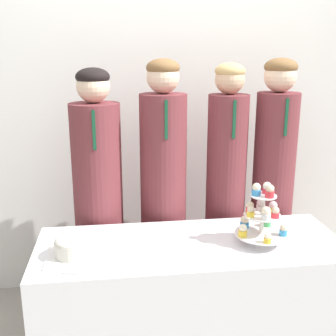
# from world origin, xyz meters

# --- Properties ---
(wall_back) EXTENTS (9.00, 0.06, 2.70)m
(wall_back) POSITION_xyz_m (0.00, 1.27, 1.35)
(wall_back) COLOR silver
(wall_back) RESTS_ON ground_plane
(table) EXTENTS (1.59, 0.61, 0.73)m
(table) POSITION_xyz_m (0.00, 0.30, 0.37)
(table) COLOR white
(table) RESTS_ON ground_plane
(round_cake) EXTENTS (0.25, 0.25, 0.12)m
(round_cake) POSITION_xyz_m (-0.59, 0.23, 0.79)
(round_cake) COLOR white
(round_cake) RESTS_ON table
(cake_knife) EXTENTS (0.23, 0.06, 0.01)m
(cake_knife) POSITION_xyz_m (-0.55, 0.06, 0.74)
(cake_knife) COLOR silver
(cake_knife) RESTS_ON table
(cupcake_stand) EXTENTS (0.27, 0.27, 0.33)m
(cupcake_stand) POSITION_xyz_m (0.36, 0.26, 0.89)
(cupcake_stand) COLOR silver
(cupcake_stand) RESTS_ON table
(student_0) EXTENTS (0.30, 0.30, 1.61)m
(student_0) POSITION_xyz_m (-0.48, 0.78, 0.77)
(student_0) COLOR brown
(student_0) RESTS_ON ground_plane
(student_1) EXTENTS (0.28, 0.29, 1.65)m
(student_1) POSITION_xyz_m (-0.08, 0.78, 0.80)
(student_1) COLOR brown
(student_1) RESTS_ON ground_plane
(student_2) EXTENTS (0.25, 0.25, 1.63)m
(student_2) POSITION_xyz_m (0.31, 0.78, 0.80)
(student_2) COLOR brown
(student_2) RESTS_ON ground_plane
(student_3) EXTENTS (0.26, 0.27, 1.66)m
(student_3) POSITION_xyz_m (0.62, 0.78, 0.81)
(student_3) COLOR brown
(student_3) RESTS_ON ground_plane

